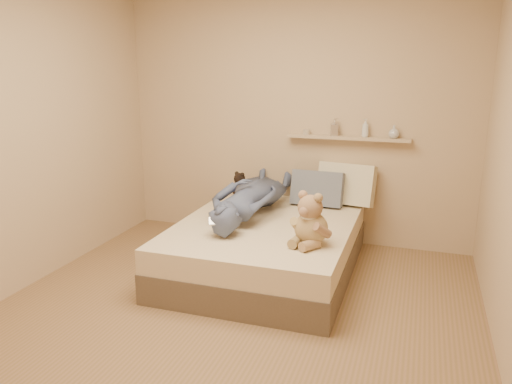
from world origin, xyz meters
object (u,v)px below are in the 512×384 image
(bed, at_px, (266,247))
(person, at_px, (250,196))
(pillow_cream, at_px, (346,184))
(game_console, at_px, (219,221))
(wall_shelf, at_px, (348,138))
(pillow_grey, at_px, (317,189))
(dark_plush, at_px, (240,187))
(teddy_bear, at_px, (310,223))

(bed, distance_m, person, 0.49)
(pillow_cream, bearing_deg, person, -140.53)
(game_console, height_order, wall_shelf, wall_shelf)
(game_console, distance_m, pillow_grey, 1.31)
(dark_plush, bearing_deg, wall_shelf, 10.24)
(teddy_bear, bearing_deg, bed, 139.56)
(bed, xyz_separation_m, pillow_grey, (0.31, 0.69, 0.40))
(dark_plush, relative_size, pillow_grey, 0.55)
(teddy_bear, relative_size, pillow_cream, 0.78)
(pillow_cream, bearing_deg, game_console, -121.11)
(pillow_grey, distance_m, person, 0.73)
(person, bearing_deg, dark_plush, -60.22)
(pillow_grey, xyz_separation_m, wall_shelf, (0.24, 0.22, 0.48))
(bed, height_order, wall_shelf, wall_shelf)
(game_console, distance_m, teddy_bear, 0.72)
(bed, height_order, game_console, game_console)
(bed, xyz_separation_m, game_console, (-0.23, -0.50, 0.37))
(pillow_grey, relative_size, person, 0.34)
(dark_plush, height_order, wall_shelf, wall_shelf)
(teddy_bear, relative_size, dark_plush, 1.55)
(person, bearing_deg, wall_shelf, -135.60)
(bed, bearing_deg, wall_shelf, 58.82)
(game_console, relative_size, pillow_cream, 0.33)
(pillow_grey, bearing_deg, bed, -114.10)
(game_console, xyz_separation_m, person, (0.02, 0.68, 0.03))
(bed, bearing_deg, pillow_cream, 55.64)
(pillow_cream, xyz_separation_m, person, (-0.78, -0.64, -0.02))
(pillow_cream, height_order, wall_shelf, wall_shelf)
(game_console, distance_m, dark_plush, 1.25)
(dark_plush, bearing_deg, bed, -54.76)
(pillow_cream, xyz_separation_m, pillow_grey, (-0.26, -0.14, -0.03))
(game_console, bearing_deg, teddy_bear, 7.16)
(wall_shelf, bearing_deg, dark_plush, -169.76)
(game_console, distance_m, person, 0.69)
(dark_plush, height_order, pillow_grey, pillow_grey)
(person, height_order, wall_shelf, wall_shelf)
(dark_plush, bearing_deg, pillow_cream, 5.95)
(bed, relative_size, game_console, 10.59)
(game_console, bearing_deg, wall_shelf, 60.88)
(pillow_grey, bearing_deg, dark_plush, 178.03)
(game_console, height_order, dark_plush, dark_plush)
(dark_plush, distance_m, pillow_grey, 0.82)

